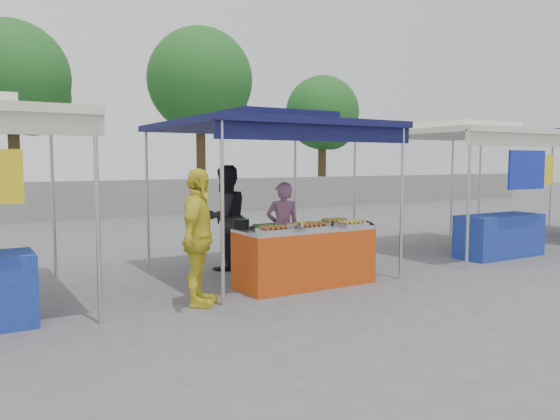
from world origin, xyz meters
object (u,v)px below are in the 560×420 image
vendor_woman (283,229)px  helper_man (225,218)px  customer_person (198,238)px  vendor_table (305,256)px  wok_burner (359,241)px  cooking_pot (241,224)px

vendor_woman → helper_man: helper_man is taller
customer_person → vendor_table: bearing=-46.3°
wok_burner → helper_man: size_ratio=0.50×
wok_burner → vendor_woman: size_ratio=0.59×
wok_burner → vendor_woman: (-1.14, 0.51, 0.22)m
cooking_pot → vendor_woman: size_ratio=0.16×
cooking_pot → customer_person: size_ratio=0.14×
helper_man → vendor_woman: bearing=109.9°
cooking_pot → vendor_woman: 1.12m
cooking_pot → wok_burner: (2.13, -0.03, -0.40)m
cooking_pot → vendor_woman: (0.99, 0.49, -0.18)m
cooking_pot → wok_burner: cooking_pot is taller
vendor_table → customer_person: 1.83m
vendor_table → vendor_woman: size_ratio=1.35×
cooking_pot → wok_burner: size_ratio=0.27×
vendor_table → cooking_pot: size_ratio=8.61×
vendor_table → vendor_woman: (0.13, 0.83, 0.31)m
vendor_table → vendor_woman: bearing=81.3°
customer_person → cooking_pot: bearing=-21.1°
helper_man → cooking_pot: bearing=58.1°
vendor_table → customer_person: size_ratio=1.16×
wok_burner → customer_person: size_ratio=0.51×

